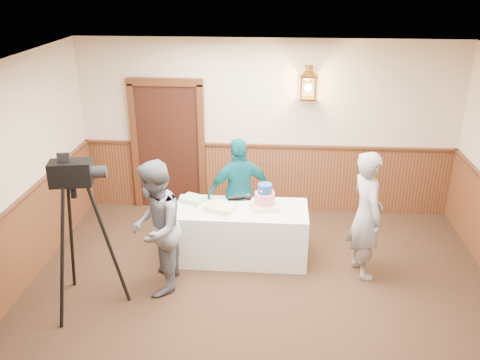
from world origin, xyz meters
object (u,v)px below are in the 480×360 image
object	(u,v)px
baker	(366,215)
assistant_p	(240,192)
interviewer	(156,228)
tv_camera_rig	(81,244)
sheet_cake_yellow	(220,208)
sheet_cake_green	(193,199)
tiered_cake	(265,199)
display_table	(241,233)

from	to	relation	value
baker	assistant_p	distance (m)	1.81
interviewer	tv_camera_rig	xyz separation A→B (m)	(-0.79, -0.38, -0.03)
sheet_cake_yellow	baker	size ratio (longest dim) A/B	0.22
sheet_cake_yellow	assistant_p	bearing A→B (deg)	64.82
sheet_cake_green	interviewer	bearing A→B (deg)	-106.23
baker	sheet_cake_yellow	bearing A→B (deg)	67.70
tiered_cake	baker	bearing A→B (deg)	-13.93
display_table	interviewer	world-z (taller)	interviewer
baker	tiered_cake	bearing A→B (deg)	59.99
tv_camera_rig	baker	bearing A→B (deg)	4.08
display_table	interviewer	xyz separation A→B (m)	(-0.97, -0.84, 0.48)
sheet_cake_green	tv_camera_rig	distance (m)	1.76
display_table	tv_camera_rig	xyz separation A→B (m)	(-1.76, -1.22, 0.45)
tiered_cake	baker	xyz separation A→B (m)	(1.30, -0.32, -0.03)
tiered_cake	interviewer	bearing A→B (deg)	-145.71
display_table	baker	xyz separation A→B (m)	(1.62, -0.29, 0.48)
display_table	tiered_cake	world-z (taller)	tiered_cake
display_table	sheet_cake_yellow	world-z (taller)	sheet_cake_yellow
sheet_cake_yellow	interviewer	xyz separation A→B (m)	(-0.70, -0.76, 0.06)
display_table	sheet_cake_green	size ratio (longest dim) A/B	5.89
display_table	sheet_cake_green	xyz separation A→B (m)	(-0.68, 0.16, 0.41)
display_table	sheet_cake_yellow	distance (m)	0.50
sheet_cake_yellow	display_table	bearing A→B (deg)	15.93
interviewer	assistant_p	world-z (taller)	interviewer
display_table	interviewer	distance (m)	1.37
tv_camera_rig	tiered_cake	bearing A→B (deg)	19.84
interviewer	assistant_p	xyz separation A→B (m)	(0.93, 1.25, -0.05)
baker	tv_camera_rig	xyz separation A→B (m)	(-3.38, -0.94, -0.03)
sheet_cake_yellow	tv_camera_rig	size ratio (longest dim) A/B	0.20
sheet_cake_yellow	assistant_p	size ratio (longest dim) A/B	0.23
display_table	assistant_p	distance (m)	0.59
assistant_p	tiered_cake	bearing A→B (deg)	115.53
sheet_cake_yellow	tv_camera_rig	xyz separation A→B (m)	(-1.48, -1.14, 0.04)
tiered_cake	assistant_p	xyz separation A→B (m)	(-0.36, 0.37, -0.09)
sheet_cake_yellow	baker	world-z (taller)	baker
sheet_cake_yellow	tv_camera_rig	world-z (taller)	tv_camera_rig
interviewer	tv_camera_rig	bearing A→B (deg)	-66.95
interviewer	assistant_p	size ratio (longest dim) A/B	1.06
interviewer	baker	bearing A→B (deg)	99.31
interviewer	tv_camera_rig	distance (m)	0.88
tv_camera_rig	assistant_p	bearing A→B (deg)	32.16
interviewer	assistant_p	bearing A→B (deg)	140.66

